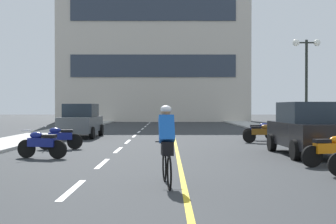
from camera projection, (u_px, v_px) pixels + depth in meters
The scene contains 25 objects.
ground_plane at pixel (170, 137), 23.68m from camera, with size 140.00×140.00×0.00m, color #2D3033.
curb_left at pixel (53, 133), 26.69m from camera, with size 2.40×72.00×0.12m, color #A8A8A3.
curb_right at pixel (287, 133), 26.68m from camera, with size 2.40×72.00×0.12m, color #A8A8A3.
lane_dash_1 at pixel (73, 190), 8.68m from camera, with size 0.14×2.20×0.01m, color silver.
lane_dash_2 at pixel (103, 163), 12.68m from camera, with size 0.14×2.20×0.01m, color silver.
lane_dash_3 at pixel (118, 150), 16.68m from camera, with size 0.14×2.20×0.01m, color silver.
lane_dash_4 at pixel (128, 142), 20.68m from camera, with size 0.14×2.20×0.01m, color silver.
lane_dash_5 at pixel (135, 136), 24.68m from camera, with size 0.14×2.20×0.01m, color silver.
lane_dash_6 at pixel (139, 132), 28.68m from camera, with size 0.14×2.20×0.01m, color silver.
lane_dash_7 at pixel (143, 129), 32.68m from camera, with size 0.14×2.20×0.01m, color silver.
lane_dash_8 at pixel (146, 126), 36.68m from camera, with size 0.14×2.20×0.01m, color silver.
lane_dash_9 at pixel (148, 125), 40.68m from camera, with size 0.14×2.20×0.01m, color silver.
lane_dash_10 at pixel (150, 123), 44.68m from camera, with size 0.14×2.20×0.01m, color silver.
lane_dash_11 at pixel (151, 122), 48.68m from camera, with size 0.14×2.20×0.01m, color silver.
centre_line_yellow at pixel (174, 134), 26.68m from camera, with size 0.12×66.00×0.01m, color gold.
office_building at pixel (154, 33), 50.75m from camera, with size 21.57×6.51×20.53m.
street_lamp_mid at pixel (307, 65), 22.73m from camera, with size 1.46×0.36×5.08m.
parked_car_near at pixel (307, 129), 14.83m from camera, with size 2.00×4.24×1.82m.
parked_car_mid at pixel (81, 121), 23.58m from camera, with size 1.95×4.22×1.82m.
motorcycle_3 at pixel (331, 150), 11.98m from camera, with size 1.69×0.63×0.92m.
motorcycle_4 at pixel (42, 144), 13.95m from camera, with size 1.68×0.65×0.92m.
motorcycle_5 at pixel (60, 137), 16.85m from camera, with size 1.69×0.61×0.92m.
motorcycle_6 at pixel (262, 133), 19.87m from camera, with size 1.70×0.60×0.92m.
motorcycle_7 at pixel (260, 131), 21.50m from camera, with size 1.70×0.60×0.92m.
cyclist_rider at pixel (167, 143), 9.18m from camera, with size 0.43×1.77×1.71m.
Camera 1 is at (-0.08, -2.66, 1.66)m, focal length 46.48 mm.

